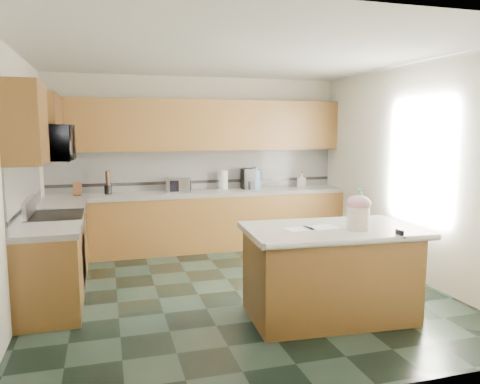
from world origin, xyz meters
name	(u,v)px	position (x,y,z in m)	size (l,w,h in m)	color
floor	(236,291)	(0.00, 0.00, 0.00)	(4.60, 4.60, 0.00)	black
ceiling	(236,54)	(0.00, 0.00, 2.70)	(4.60, 4.60, 0.00)	white
wall_back	(197,162)	(0.00, 2.32, 1.35)	(4.60, 0.04, 2.70)	silver
wall_front	(330,210)	(0.00, -2.32, 1.35)	(4.60, 0.04, 2.70)	silver
wall_left	(13,183)	(-2.32, 0.00, 1.35)	(0.04, 4.60, 2.70)	silver
wall_right	(411,171)	(2.32, 0.00, 1.35)	(0.04, 4.60, 2.70)	silver
back_base_cab	(202,222)	(0.00, 2.00, 0.43)	(4.60, 0.60, 0.86)	#35200E
back_countertop	(201,193)	(0.00, 2.00, 0.89)	(4.60, 0.64, 0.06)	white
back_upper_cab	(199,125)	(0.00, 2.13, 1.94)	(4.60, 0.33, 0.78)	#35200E
back_backsplash	(198,170)	(0.00, 2.29, 1.24)	(4.60, 0.02, 0.63)	silver
back_accent_band	(198,182)	(0.00, 2.28, 1.04)	(4.60, 0.01, 0.05)	black
left_base_cab_rear	(62,241)	(-2.00, 1.29, 0.43)	(0.60, 0.82, 0.86)	#35200E
left_counter_rear	(60,206)	(-2.00, 1.29, 0.89)	(0.64, 0.82, 0.06)	white
left_base_cab_front	(49,276)	(-2.00, -0.24, 0.43)	(0.60, 0.72, 0.86)	#35200E
left_counter_front	(47,231)	(-2.00, -0.24, 0.89)	(0.64, 0.72, 0.06)	white
left_backsplash	(25,188)	(-2.29, 0.55, 1.24)	(0.02, 2.30, 0.63)	silver
left_accent_band	(27,205)	(-2.28, 0.55, 1.04)	(0.01, 2.30, 0.05)	black
left_upper_cab_rear	(46,125)	(-2.13, 1.42, 1.94)	(0.33, 1.09, 0.78)	#35200E
left_upper_cab_front	(25,123)	(-2.13, -0.24, 1.94)	(0.33, 0.72, 0.78)	#35200E
range_body	(56,256)	(-2.00, 0.50, 0.44)	(0.60, 0.76, 0.88)	#B7B7BC
range_oven_door	(83,257)	(-1.71, 0.50, 0.40)	(0.02, 0.68, 0.55)	black
range_cooktop	(54,217)	(-2.00, 0.50, 0.90)	(0.62, 0.78, 0.04)	black
range_handle	(84,225)	(-1.68, 0.50, 0.78)	(0.02, 0.02, 0.66)	#B7B7BC
range_backguard	(29,207)	(-2.26, 0.50, 1.02)	(0.06, 0.76, 0.18)	#B7B7BC
microwave	(50,143)	(-2.00, 0.50, 1.73)	(0.73, 0.50, 0.41)	#B7B7BC
island_base	(329,275)	(0.70, -0.98, 0.43)	(1.57, 0.90, 0.86)	#35200E
island_top	(330,230)	(0.70, -0.98, 0.89)	(1.67, 1.00, 0.06)	white
island_bullnose	(356,242)	(0.70, -1.48, 0.89)	(0.06, 0.06, 1.67)	white
treat_jar	(358,218)	(0.90, -1.15, 1.03)	(0.22, 0.22, 0.23)	white
treat_jar_lid	(358,203)	(0.90, -1.15, 1.18)	(0.24, 0.24, 0.15)	#C88595
treat_jar_knob	(359,198)	(0.90, -1.15, 1.23)	(0.03, 0.03, 0.08)	tan
treat_jar_knob_end_l	(355,198)	(0.86, -1.15, 1.23)	(0.04, 0.04, 0.04)	tan
treat_jar_knob_end_r	(362,198)	(0.94, -1.15, 1.23)	(0.04, 0.04, 0.04)	tan
soap_bottle_island	(360,205)	(1.15, -0.76, 1.09)	(0.13, 0.13, 0.33)	#1C8E76
paper_sheet_a	(322,227)	(0.61, -0.97, 0.92)	(0.32, 0.24, 0.00)	white
paper_sheet_b	(300,229)	(0.37, -0.97, 0.92)	(0.26, 0.20, 0.00)	white
clamp_body	(400,234)	(1.15, -1.46, 0.93)	(0.03, 0.09, 0.08)	black
clamp_handle	(403,237)	(1.15, -1.51, 0.91)	(0.01, 0.01, 0.06)	black
knife_block	(77,189)	(-1.83, 2.05, 1.02)	(0.11, 0.09, 0.20)	#472814
utensil_crock	(108,190)	(-1.39, 2.08, 0.99)	(0.11, 0.11, 0.14)	black
utensil_bundle	(108,178)	(-1.39, 2.08, 1.16)	(0.07, 0.07, 0.21)	#472814
toaster_oven	(179,185)	(-0.34, 2.05, 1.02)	(0.36, 0.25, 0.21)	#B7B7BC
toaster_oven_door	(180,186)	(-0.34, 1.94, 1.02)	(0.32, 0.01, 0.17)	black
paper_towel	(224,180)	(0.38, 2.10, 1.07)	(0.14, 0.14, 0.31)	white
paper_towel_base	(224,189)	(0.38, 2.10, 0.93)	(0.21, 0.21, 0.01)	#B7B7BC
water_jug	(255,179)	(0.90, 2.06, 1.08)	(0.19, 0.19, 0.31)	#6187AD
water_jug_neck	(255,168)	(0.90, 2.06, 1.25)	(0.09, 0.09, 0.04)	#6187AD
coffee_maker	(248,179)	(0.79, 2.08, 1.08)	(0.19, 0.21, 0.33)	black
coffee_carafe	(249,185)	(0.79, 2.03, 0.99)	(0.14, 0.14, 0.14)	black
soap_bottle_back	(302,180)	(1.71, 2.05, 1.04)	(0.11, 0.11, 0.24)	white
soap_back_cap	(302,172)	(1.71, 2.05, 1.17)	(0.02, 0.02, 0.03)	red
window_light_proxy	(420,161)	(2.29, -0.20, 1.50)	(0.02, 1.40, 1.10)	white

